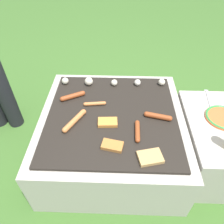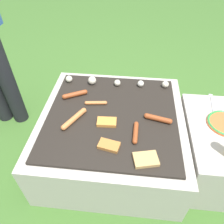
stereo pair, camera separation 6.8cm
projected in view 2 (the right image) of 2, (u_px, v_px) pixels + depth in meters
The scene contains 13 objects.
ground_plane at pixel (112, 152), 1.58m from camera, with size 14.00×14.00×0.00m, color #3D6628.
grill at pixel (112, 135), 1.45m from camera, with size 0.88×0.88×0.37m.
side_ledge at pixel (216, 150), 1.36m from camera, with size 0.42×0.61×0.37m.
sausage_front_center at pixel (74, 119), 1.27m from camera, with size 0.12×0.18×0.03m.
sausage_back_center at pixel (96, 103), 1.38m from camera, with size 0.14×0.04×0.02m.
sausage_back_left at pixel (136, 132), 1.20m from camera, with size 0.03×0.16×0.03m.
sausage_back_right at pixel (158, 119), 1.27m from camera, with size 0.16×0.06×0.03m.
sausage_mid_right at pixel (75, 94), 1.43m from camera, with size 0.16×0.10×0.03m.
bread_slice_center at pixel (109, 145), 1.14m from camera, with size 0.12×0.09×0.02m.
bread_slice_left at pixel (146, 159), 1.07m from camera, with size 0.14×0.11×0.02m.
bread_slice_right at pixel (107, 122), 1.26m from camera, with size 0.11×0.07×0.02m.
mushroom_row at pixel (112, 82), 1.52m from camera, with size 0.72×0.07×0.06m.
fork_utensil at pixel (212, 103), 1.39m from camera, with size 0.04×0.19×0.01m.
Camera 2 is at (0.10, -0.94, 1.29)m, focal length 35.00 mm.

